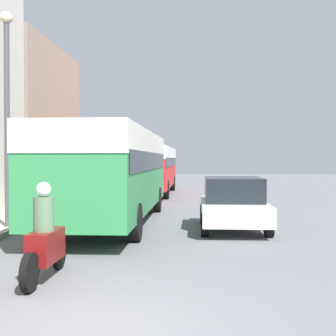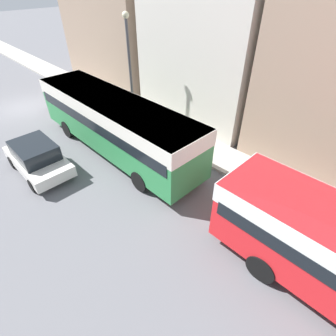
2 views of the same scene
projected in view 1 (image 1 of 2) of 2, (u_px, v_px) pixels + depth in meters
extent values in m
plane|color=slate|center=(103.00, 330.00, 5.82)|extent=(120.00, 120.00, 0.00)
cube|color=gray|center=(0.00, 123.00, 25.06)|extent=(6.31, 8.94, 8.10)
cube|color=#2D8447|center=(113.00, 170.00, 15.44)|extent=(2.58, 10.92, 2.51)
cube|color=silver|center=(113.00, 144.00, 15.43)|extent=(2.61, 10.98, 0.75)
cube|color=black|center=(113.00, 161.00, 15.44)|extent=(2.63, 10.49, 0.55)
cylinder|color=black|center=(99.00, 199.00, 18.92)|extent=(0.28, 1.00, 1.00)
cylinder|color=black|center=(157.00, 200.00, 18.78)|extent=(0.28, 1.00, 1.00)
cylinder|color=black|center=(45.00, 222.00, 12.16)|extent=(0.28, 1.00, 1.00)
cylinder|color=black|center=(135.00, 222.00, 12.02)|extent=(0.28, 1.00, 1.00)
cube|color=red|center=(151.00, 167.00, 28.28)|extent=(2.46, 10.96, 2.33)
cube|color=white|center=(151.00, 153.00, 28.26)|extent=(2.48, 11.02, 0.70)
cube|color=black|center=(151.00, 162.00, 28.27)|extent=(2.50, 10.52, 0.51)
cylinder|color=black|center=(140.00, 183.00, 31.76)|extent=(0.28, 1.00, 1.00)
cylinder|color=black|center=(173.00, 183.00, 31.62)|extent=(0.28, 1.00, 1.00)
cylinder|color=black|center=(124.00, 190.00, 24.97)|extent=(0.28, 1.00, 1.00)
cylinder|color=black|center=(166.00, 190.00, 24.84)|extent=(0.28, 1.00, 1.00)
cube|color=maroon|center=(46.00, 246.00, 8.22)|extent=(0.38, 1.10, 0.55)
cylinder|color=black|center=(59.00, 253.00, 9.03)|extent=(0.10, 0.64, 0.64)
cylinder|color=black|center=(30.00, 273.00, 7.43)|extent=(0.12, 0.64, 0.64)
cylinder|color=#4C6B4C|center=(44.00, 214.00, 8.11)|extent=(0.36, 0.36, 0.60)
sphere|color=silver|center=(44.00, 190.00, 8.11)|extent=(0.26, 0.26, 0.26)
cube|color=silver|center=(233.00, 210.00, 14.01)|extent=(1.89, 4.10, 0.55)
cube|color=black|center=(233.00, 189.00, 14.00)|extent=(1.66, 2.25, 0.71)
cylinder|color=black|center=(269.00, 226.00, 12.70)|extent=(0.22, 0.64, 0.64)
cylinder|color=black|center=(205.00, 225.00, 12.80)|extent=(0.22, 0.64, 0.64)
cylinder|color=black|center=(257.00, 215.00, 15.23)|extent=(0.22, 0.64, 0.64)
cylinder|color=black|center=(203.00, 214.00, 15.34)|extent=(0.22, 0.64, 0.64)
cylinder|color=#232838|center=(36.00, 203.00, 16.99)|extent=(0.31, 0.31, 0.76)
cylinder|color=#4C6B4C|center=(36.00, 184.00, 16.97)|extent=(0.38, 0.38, 0.64)
sphere|color=tan|center=(36.00, 172.00, 16.97)|extent=(0.21, 0.21, 0.21)
cylinder|color=#47474C|center=(7.00, 125.00, 13.61)|extent=(0.16, 0.16, 5.93)
sphere|color=beige|center=(6.00, 18.00, 13.55)|extent=(0.36, 0.36, 0.36)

